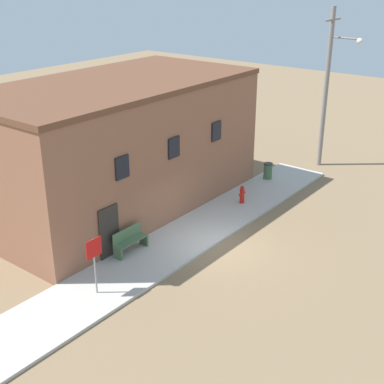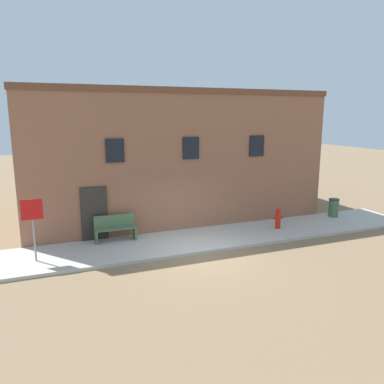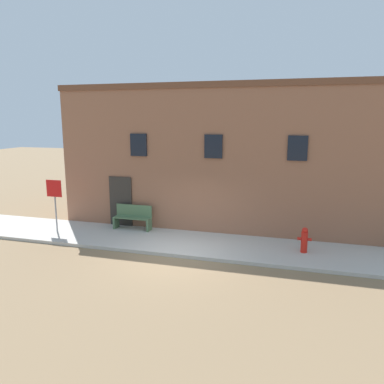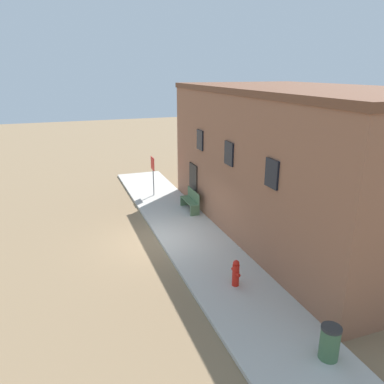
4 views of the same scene
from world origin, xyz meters
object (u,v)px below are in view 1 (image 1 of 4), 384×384
object	(u,v)px
stop_sign	(94,256)
utility_pole	(328,84)
bench	(130,241)
fire_hydrant	(242,194)
trash_bin	(268,171)

from	to	relation	value
stop_sign	utility_pole	world-z (taller)	utility_pole
stop_sign	bench	distance (m)	3.20
fire_hydrant	stop_sign	world-z (taller)	stop_sign
utility_pole	stop_sign	bearing A→B (deg)	179.04
fire_hydrant	trash_bin	xyz separation A→B (m)	(3.56, 0.67, -0.01)
stop_sign	trash_bin	distance (m)	13.21
stop_sign	trash_bin	world-z (taller)	stop_sign
stop_sign	utility_pole	size ratio (longest dim) A/B	0.24
bench	utility_pole	world-z (taller)	utility_pole
bench	utility_pole	xyz separation A→B (m)	(14.30, -1.42, 4.07)
bench	stop_sign	bearing A→B (deg)	-158.11
fire_hydrant	stop_sign	xyz separation A→B (m)	(-9.57, -0.22, 1.03)
stop_sign	trash_bin	size ratio (longest dim) A/B	2.45
bench	utility_pole	bearing A→B (deg)	-5.69
fire_hydrant	trash_bin	bearing A→B (deg)	10.61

